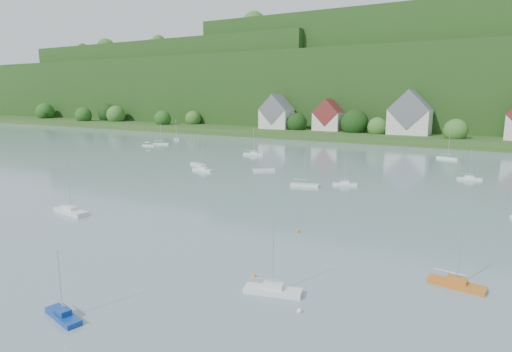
# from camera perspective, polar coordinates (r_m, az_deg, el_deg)

# --- Properties ---
(far_shore_strip) EXTENTS (600.00, 60.00, 3.00)m
(far_shore_strip) POSITION_cam_1_polar(r_m,az_deg,el_deg) (198.38, 18.82, 5.20)
(far_shore_strip) COLOR #264D1C
(far_shore_strip) RESTS_ON ground
(forested_ridge) EXTENTS (620.00, 181.22, 69.89)m
(forested_ridge) POSITION_cam_1_polar(r_m,az_deg,el_deg) (265.15, 22.19, 10.92)
(forested_ridge) COLOR #163912
(forested_ridge) RESTS_ON ground
(village_building_0) EXTENTS (14.00, 10.40, 16.00)m
(village_building_0) POSITION_cam_1_polar(r_m,az_deg,el_deg) (203.66, 2.73, 8.16)
(village_building_0) COLOR beige
(village_building_0) RESTS_ON far_shore_strip
(village_building_1) EXTENTS (12.00, 9.36, 14.00)m
(village_building_1) POSITION_cam_1_polar(r_m,az_deg,el_deg) (195.42, 9.59, 7.69)
(village_building_1) COLOR beige
(village_building_1) RESTS_ON far_shore_strip
(village_building_2) EXTENTS (16.00, 11.44, 18.00)m
(village_building_2) POSITION_cam_1_polar(r_m,az_deg,el_deg) (185.08, 19.78, 7.49)
(village_building_2) COLOR beige
(village_building_2) RESTS_ON far_shore_strip
(near_sailboat_1) EXTENTS (4.85, 2.31, 6.31)m
(near_sailboat_1) POSITION_cam_1_polar(r_m,az_deg,el_deg) (42.78, -24.29, -16.44)
(near_sailboat_1) COLOR navy
(near_sailboat_1) RESTS_ON ground
(near_sailboat_3) EXTENTS (5.90, 3.00, 7.67)m
(near_sailboat_3) POSITION_cam_1_polar(r_m,az_deg,el_deg) (43.55, 2.26, -14.86)
(near_sailboat_3) COLOR white
(near_sailboat_3) RESTS_ON ground
(near_sailboat_5) EXTENTS (5.62, 2.19, 7.39)m
(near_sailboat_5) POSITION_cam_1_polar(r_m,az_deg,el_deg) (49.23, 25.13, -12.80)
(near_sailboat_5) COLOR #C1661D
(near_sailboat_5) RESTS_ON ground
(near_sailboat_6) EXTENTS (7.30, 2.80, 9.61)m
(near_sailboat_6) POSITION_cam_1_polar(r_m,az_deg,el_deg) (76.53, -23.42, -4.27)
(near_sailboat_6) COLOR white
(near_sailboat_6) RESTS_ON ground
(mooring_buoy_2) EXTENTS (0.42, 0.42, 0.42)m
(mooring_buoy_2) POSITION_cam_1_polar(r_m,az_deg,el_deg) (47.16, -0.23, -13.31)
(mooring_buoy_2) COLOR orange
(mooring_buoy_2) RESTS_ON ground
(mooring_buoy_3) EXTENTS (0.50, 0.50, 0.50)m
(mooring_buoy_3) POSITION_cam_1_polar(r_m,az_deg,el_deg) (61.56, 5.57, -7.45)
(mooring_buoy_3) COLOR orange
(mooring_buoy_3) RESTS_ON ground
(mooring_buoy_4) EXTENTS (0.50, 0.50, 0.50)m
(mooring_buoy_4) POSITION_cam_1_polar(r_m,az_deg,el_deg) (40.64, 5.79, -17.59)
(mooring_buoy_4) COLOR white
(mooring_buoy_4) RESTS_ON ground
(far_sailboat_cluster) EXTENTS (193.54, 66.32, 8.71)m
(far_sailboat_cluster) POSITION_cam_1_polar(r_m,az_deg,el_deg) (116.20, 16.53, 1.08)
(far_sailboat_cluster) COLOR white
(far_sailboat_cluster) RESTS_ON ground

